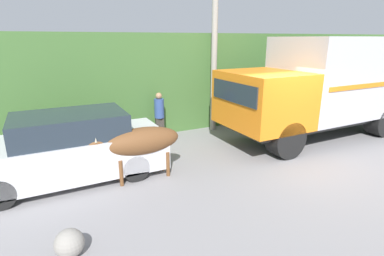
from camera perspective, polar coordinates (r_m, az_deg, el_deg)
The scene contains 9 objects.
ground_plane at distance 8.96m, azimuth 19.58°, elevation -6.10°, with size 60.00×60.00×0.00m, color gray.
hillside_embankment at distance 14.48m, azimuth -1.58°, elevation 10.48°, with size 32.00×6.62×3.51m.
building_backdrop at distance 11.31m, azimuth -24.12°, elevation 6.25°, with size 4.91×2.70×3.08m.
cargo_truck at distance 11.33m, azimuth 24.48°, elevation 7.68°, with size 7.17×2.52×3.38m.
brown_cow at distance 7.28m, azimuth -9.92°, elevation -2.60°, with size 2.27×0.66×1.29m.
parked_suv at distance 7.73m, azimuth -22.44°, elevation -3.70°, with size 4.56×1.78×1.65m.
pedestrian_on_hill at distance 10.22m, azimuth -6.24°, elevation 2.73°, with size 0.36×0.36×1.60m.
utility_pole at distance 10.93m, azimuth 4.30°, elevation 16.05°, with size 0.90×0.21×6.17m.
roadside_rock at distance 5.41m, azimuth -22.32°, elevation -19.64°, with size 0.46×0.46×0.46m.
Camera 1 is at (-6.19, -5.56, 3.33)m, focal length 28.00 mm.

